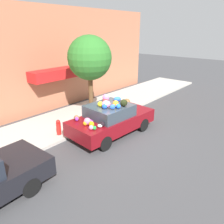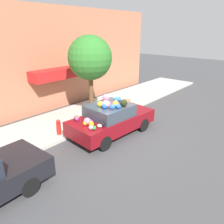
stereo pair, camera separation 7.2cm
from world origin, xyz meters
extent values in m
plane|color=#424244|center=(0.00, 0.00, 0.00)|extent=(60.00, 60.00, 0.00)
cube|color=#B2ADA3|center=(0.00, 2.70, 0.06)|extent=(24.00, 3.20, 0.12)
cube|color=#B26B4C|center=(0.00, 4.95, 2.87)|extent=(18.00, 0.30, 5.73)
cube|color=red|center=(0.08, 4.35, 2.18)|extent=(2.69, 0.90, 0.55)
cylinder|color=brown|center=(0.83, 2.23, 1.25)|extent=(0.24, 0.24, 2.26)
sphere|color=#2D7228|center=(0.83, 2.23, 3.16)|extent=(2.22, 2.22, 2.22)
cylinder|color=red|center=(-1.77, 1.61, 0.40)|extent=(0.20, 0.20, 0.55)
sphere|color=red|center=(-1.77, 1.61, 0.73)|extent=(0.18, 0.18, 0.18)
cube|color=maroon|center=(0.00, 0.04, 0.61)|extent=(4.11, 2.08, 0.60)
cube|color=#333D47|center=(-0.16, 0.05, 1.17)|extent=(1.90, 1.71, 0.52)
cylinder|color=black|center=(1.29, 0.79, 0.31)|extent=(0.62, 0.22, 0.61)
cylinder|color=black|center=(1.18, -0.87, 0.31)|extent=(0.62, 0.22, 0.61)
cylinder|color=black|center=(-1.18, 0.96, 0.31)|extent=(0.62, 0.22, 0.61)
cylinder|color=black|center=(-1.29, -0.71, 0.31)|extent=(0.62, 0.22, 0.61)
ellipsoid|color=purple|center=(-1.45, 0.73, 1.00)|extent=(0.23, 0.23, 0.20)
ellipsoid|color=orange|center=(-0.16, -0.30, 1.57)|extent=(0.31, 0.27, 0.28)
ellipsoid|color=blue|center=(0.49, 0.14, 1.53)|extent=(0.43, 0.39, 0.21)
sphere|color=blue|center=(-0.25, -0.52, 1.53)|extent=(0.26, 0.26, 0.20)
sphere|color=black|center=(-1.16, -0.46, 1.01)|extent=(0.30, 0.30, 0.21)
ellipsoid|color=red|center=(0.39, -0.30, 1.49)|extent=(0.29, 0.25, 0.13)
sphere|color=yellow|center=(0.96, -0.40, 1.00)|extent=(0.26, 0.26, 0.20)
ellipsoid|color=pink|center=(0.15, 0.55, 1.59)|extent=(0.26, 0.32, 0.32)
ellipsoid|color=yellow|center=(-0.56, 0.20, 1.54)|extent=(0.25, 0.30, 0.22)
sphere|color=black|center=(0.12, -0.51, 1.58)|extent=(0.35, 0.35, 0.31)
sphere|color=pink|center=(-1.41, 0.13, 1.05)|extent=(0.41, 0.41, 0.29)
ellipsoid|color=red|center=(-0.02, 0.41, 1.51)|extent=(0.30, 0.28, 0.16)
ellipsoid|color=orange|center=(-1.50, -0.19, 1.04)|extent=(0.24, 0.24, 0.26)
ellipsoid|color=white|center=(-1.26, -0.42, 0.97)|extent=(0.27, 0.27, 0.13)
ellipsoid|color=green|center=(-1.57, -0.41, 0.98)|extent=(0.15, 0.16, 0.15)
sphere|color=black|center=(1.09, -0.06, 1.04)|extent=(0.29, 0.29, 0.27)
sphere|color=brown|center=(1.58, 0.40, 1.07)|extent=(0.36, 0.36, 0.32)
sphere|color=blue|center=(-0.64, -0.11, 1.53)|extent=(0.30, 0.30, 0.22)
ellipsoid|color=pink|center=(-0.48, -0.05, 1.58)|extent=(0.39, 0.38, 0.31)
ellipsoid|color=blue|center=(-0.46, -0.39, 1.53)|extent=(0.29, 0.26, 0.20)
ellipsoid|color=purple|center=(-1.25, 0.10, 0.98)|extent=(0.31, 0.30, 0.16)
sphere|color=orange|center=(0.90, 0.12, 1.03)|extent=(0.33, 0.33, 0.25)
ellipsoid|color=brown|center=(-1.40, 0.79, 1.02)|extent=(0.26, 0.29, 0.22)
sphere|color=pink|center=(-1.65, -0.32, 1.00)|extent=(0.20, 0.20, 0.18)
sphere|color=blue|center=(-1.44, 0.14, 1.02)|extent=(0.24, 0.24, 0.22)
sphere|color=orange|center=(-1.53, 0.14, 0.99)|extent=(0.23, 0.23, 0.17)
cylinder|color=black|center=(-4.60, 0.87, 0.29)|extent=(0.58, 0.20, 0.57)
cylinder|color=black|center=(-4.54, -0.80, 0.29)|extent=(0.58, 0.20, 0.57)
camera|label=1|loc=(-6.85, -5.85, 4.51)|focal=35.00mm
camera|label=2|loc=(-6.80, -5.91, 4.51)|focal=35.00mm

